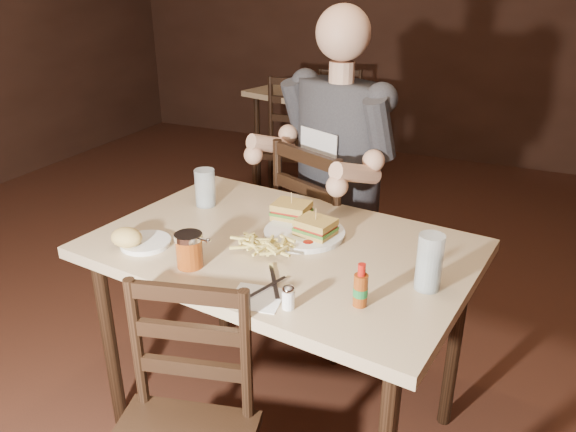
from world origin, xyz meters
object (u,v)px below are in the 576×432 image
at_px(bg_table, 316,101).
at_px(glass_left, 205,188).
at_px(hot_sauce, 361,285).
at_px(dinner_plate, 304,234).
at_px(chair_far, 337,242).
at_px(bg_chair_near, 286,149).
at_px(bg_chair_far, 339,117).
at_px(glass_right, 429,262).
at_px(side_plate, 146,244).
at_px(syrup_dispenser, 189,250).
at_px(main_table, 282,264).
at_px(diner, 332,133).

relative_size(bg_table, glass_left, 6.84).
relative_size(glass_left, hot_sauce, 1.13).
distance_m(glass_left, hot_sauce, 0.87).
bearing_deg(dinner_plate, hot_sauce, -47.54).
distance_m(chair_far, bg_chair_near, 1.52).
bearing_deg(glass_left, bg_chair_near, 104.86).
xyz_separation_m(bg_chair_far, hot_sauce, (1.22, -3.26, 0.40)).
relative_size(dinner_plate, glass_right, 1.60).
bearing_deg(dinner_plate, side_plate, -147.97).
xyz_separation_m(bg_chair_near, syrup_dispenser, (0.68, -2.17, 0.37)).
relative_size(chair_far, bg_chair_far, 1.10).
distance_m(main_table, chair_far, 0.68).
height_order(bg_chair_near, glass_right, glass_right).
xyz_separation_m(bg_chair_far, side_plate, (0.46, -3.21, 0.34)).
xyz_separation_m(diner, glass_right, (0.55, -0.69, -0.14)).
distance_m(bg_chair_far, bg_chair_near, 1.10).
height_order(bg_chair_far, syrup_dispenser, syrup_dispenser).
distance_m(bg_chair_near, glass_left, 1.83).
bearing_deg(bg_chair_near, glass_right, -63.25).
xyz_separation_m(main_table, glass_right, (0.50, -0.09, 0.16)).
bearing_deg(hot_sauce, main_table, 144.52).
relative_size(glass_right, hot_sauce, 1.32).
xyz_separation_m(main_table, syrup_dispenser, (-0.19, -0.26, 0.13)).
xyz_separation_m(glass_right, syrup_dispenser, (-0.69, -0.17, -0.03)).
relative_size(main_table, bg_chair_far, 1.52).
xyz_separation_m(bg_table, diner, (0.82, -1.86, 0.31)).
relative_size(diner, syrup_dispenser, 9.12).
xyz_separation_m(bg_table, hot_sauce, (1.22, -2.71, 0.15)).
distance_m(diner, dinner_plate, 0.57).
relative_size(main_table, bg_table, 1.34).
bearing_deg(dinner_plate, diner, 100.63).
height_order(diner, glass_left, diner).
height_order(bg_chair_far, diner, diner).
bearing_deg(side_plate, bg_chair_far, 98.20).
relative_size(bg_chair_near, dinner_plate, 3.40).
bearing_deg(syrup_dispenser, chair_far, 87.00).
distance_m(chair_far, side_plate, 0.97).
bearing_deg(diner, side_plate, -89.52).
height_order(bg_chair_near, diner, diner).
bearing_deg(bg_table, syrup_dispenser, -76.02).
distance_m(bg_chair_far, side_plate, 3.26).
bearing_deg(hot_sauce, glass_left, 150.45).
relative_size(bg_table, chair_far, 1.03).
bearing_deg(dinner_plate, bg_chair_far, 107.32).
bearing_deg(chair_far, bg_chair_far, -46.21).
xyz_separation_m(glass_left, hot_sauce, (0.76, -0.43, -0.01)).
bearing_deg(main_table, glass_right, -9.69).
distance_m(bg_table, diner, 2.06).
bearing_deg(glass_right, hot_sauce, -131.64).
height_order(glass_right, hot_sauce, glass_right).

